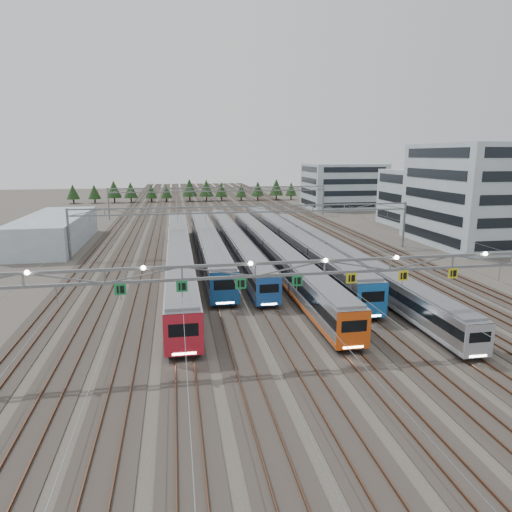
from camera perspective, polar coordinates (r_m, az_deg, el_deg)
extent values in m
plane|color=#47423A|center=(39.04, 8.20, -11.82)|extent=(400.00, 400.00, 0.00)
cube|color=#2D2823|center=(135.14, -5.09, 5.69)|extent=(54.00, 260.00, 0.08)
cube|color=brown|center=(135.36, -15.94, 5.32)|extent=(0.08, 260.00, 0.16)
cube|color=brown|center=(139.61, 5.43, 5.95)|extent=(0.08, 260.00, 0.16)
cube|color=brown|center=(135.06, -5.40, 5.73)|extent=(0.08, 260.00, 0.16)
cube|color=brown|center=(135.19, -4.79, 5.75)|extent=(0.08, 260.00, 0.16)
cube|color=black|center=(66.43, -9.53, -1.21)|extent=(2.63, 60.81, 0.40)
cube|color=#A8ABB0|center=(66.00, -9.59, 0.42)|extent=(3.09, 62.05, 3.48)
cube|color=black|center=(65.92, -9.60, 0.77)|extent=(3.15, 61.74, 1.05)
cube|color=red|center=(66.32, -9.55, -0.82)|extent=(3.14, 61.74, 0.39)
cube|color=slate|center=(65.65, -9.65, 2.00)|extent=(2.78, 60.81, 0.28)
cube|color=red|center=(36.27, -9.03, -9.74)|extent=(3.11, 0.12, 3.48)
cube|color=black|center=(36.08, -9.05, -9.14)|extent=(2.32, 0.10, 1.05)
cube|color=white|center=(36.81, -8.95, -11.96)|extent=(1.85, 0.06, 0.17)
cube|color=black|center=(72.78, -6.05, 0.11)|extent=(2.65, 50.05, 0.40)
cube|color=#A8ABB0|center=(72.39, -6.09, 1.61)|extent=(3.12, 51.07, 3.51)
cube|color=black|center=(72.31, -6.09, 1.94)|extent=(3.18, 50.82, 1.06)
cube|color=navy|center=(72.68, -6.06, 0.47)|extent=(3.17, 50.82, 0.39)
cube|color=slate|center=(72.06, -6.12, 3.07)|extent=(2.81, 50.05, 0.28)
cube|color=navy|center=(47.69, -3.91, -4.10)|extent=(3.14, 0.12, 3.51)
cube|color=black|center=(47.54, -3.91, -3.63)|extent=(2.34, 0.10, 1.06)
cube|color=white|center=(48.09, -3.87, -5.87)|extent=(1.87, 0.06, 0.17)
cube|color=black|center=(75.94, -2.82, 0.66)|extent=(2.31, 57.45, 0.35)
cube|color=#A8ABB0|center=(75.62, -2.83, 1.92)|extent=(2.71, 58.62, 3.05)
cube|color=black|center=(75.55, -2.83, 2.19)|extent=(2.77, 58.33, 0.92)
cube|color=#2056B0|center=(75.86, -2.82, 0.96)|extent=(2.76, 58.33, 0.34)
cube|color=slate|center=(75.33, -2.84, 3.13)|extent=(2.44, 57.45, 0.24)
cube|color=#2056B0|center=(47.52, 1.64, -4.49)|extent=(2.73, 0.12, 3.05)
cube|color=black|center=(47.39, 1.65, -4.08)|extent=(2.03, 0.10, 0.92)
cube|color=white|center=(47.87, 1.65, -6.04)|extent=(1.63, 0.06, 0.15)
cube|color=black|center=(67.12, 2.07, -0.91)|extent=(2.43, 61.37, 0.37)
cube|color=#A8ABB0|center=(66.72, 2.09, 0.58)|extent=(2.86, 62.62, 3.22)
cube|color=black|center=(66.65, 2.09, 0.91)|extent=(2.92, 62.31, 0.97)
cube|color=#E75314|center=(67.02, 2.08, -0.55)|extent=(2.91, 62.31, 0.36)
cube|color=slate|center=(66.39, 2.10, 2.03)|extent=(2.58, 61.37, 0.26)
cube|color=#E75314|center=(37.94, 12.12, -9.10)|extent=(2.88, 0.12, 3.22)
cube|color=black|center=(37.77, 12.16, -8.57)|extent=(2.15, 0.10, 0.97)
cube|color=white|center=(38.42, 12.06, -11.08)|extent=(1.72, 0.06, 0.15)
cube|color=black|center=(76.56, 3.98, 0.76)|extent=(2.62, 66.03, 0.40)
cube|color=#A8ABB0|center=(76.19, 4.00, 2.18)|extent=(3.08, 67.37, 3.47)
cube|color=black|center=(76.12, 4.01, 2.49)|extent=(3.14, 67.04, 1.05)
cube|color=blue|center=(76.47, 3.99, 1.10)|extent=(3.13, 67.04, 0.39)
cube|color=slate|center=(75.88, 4.02, 3.55)|extent=(2.78, 66.03, 0.28)
cube|color=blue|center=(45.22, 14.36, -5.45)|extent=(3.10, 0.12, 3.47)
cube|color=black|center=(45.07, 14.40, -4.95)|extent=(2.31, 0.10, 1.05)
cube|color=white|center=(45.65, 14.29, -7.28)|extent=(1.85, 0.06, 0.17)
cube|color=black|center=(68.56, 9.64, -0.81)|extent=(2.10, 65.40, 0.32)
cube|color=#A8ABB0|center=(68.22, 9.68, 0.44)|extent=(2.47, 66.74, 2.78)
cube|color=black|center=(68.15, 9.69, 0.72)|extent=(2.53, 66.40, 0.84)
cube|color=#9DA2AC|center=(68.47, 9.65, -0.51)|extent=(2.52, 66.40, 0.31)
cube|color=slate|center=(67.93, 9.73, 1.66)|extent=(2.22, 65.40, 0.22)
cube|color=#9DA2AC|center=(39.77, 26.12, -9.54)|extent=(2.49, 0.12, 2.78)
cube|color=black|center=(39.63, 26.19, -9.10)|extent=(1.85, 0.10, 0.84)
cube|color=white|center=(40.18, 26.00, -11.18)|extent=(1.48, 0.06, 0.13)
cube|color=slate|center=(36.54, 8.58, -0.60)|extent=(56.00, 0.22, 0.22)
cube|color=slate|center=(36.77, 8.53, -2.12)|extent=(56.00, 0.22, 0.22)
cube|color=#1B8842|center=(35.21, -16.60, -4.02)|extent=(0.85, 0.06, 0.85)
cube|color=#1B8842|center=(34.95, -9.25, -3.77)|extent=(0.85, 0.06, 0.85)
cube|color=#1B8842|center=(35.27, -1.91, -3.46)|extent=(0.85, 0.06, 0.85)
cube|color=#1B8842|center=(36.15, 5.18, -3.11)|extent=(0.85, 0.06, 0.85)
cube|color=yellow|center=(37.56, 11.83, -2.73)|extent=(0.85, 0.06, 0.85)
cube|color=yellow|center=(39.42, 17.92, -2.35)|extent=(0.85, 0.06, 0.85)
cube|color=yellow|center=(41.70, 23.40, -1.99)|extent=(0.85, 0.06, 0.85)
cylinder|color=slate|center=(76.47, -22.37, 2.54)|extent=(0.36, 0.36, 8.00)
cylinder|color=slate|center=(84.47, 18.02, 3.74)|extent=(0.36, 0.36, 8.00)
cube|color=slate|center=(75.04, -1.16, 6.24)|extent=(56.00, 0.22, 0.22)
cube|color=slate|center=(75.15, -1.15, 5.49)|extent=(56.00, 0.22, 0.22)
cylinder|color=slate|center=(120.44, -17.95, 6.20)|extent=(0.36, 0.36, 8.00)
cylinder|color=slate|center=(125.67, 8.41, 6.91)|extent=(0.36, 0.36, 8.00)
cube|color=slate|center=(119.53, -4.53, 8.55)|extent=(56.00, 0.22, 0.22)
cube|color=slate|center=(119.61, -4.52, 8.07)|extent=(56.00, 0.22, 0.22)
cube|color=#92A5AF|center=(91.67, 26.04, 6.88)|extent=(18.00, 22.00, 17.99)
cube|color=#92A5AF|center=(111.92, 19.86, 6.85)|extent=(14.00, 16.00, 12.73)
cube|color=#92A5AF|center=(143.77, 10.84, 8.59)|extent=(22.00, 18.00, 13.38)
cube|color=#92A5AF|center=(90.36, -23.85, 2.94)|extent=(10.00, 30.00, 5.27)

